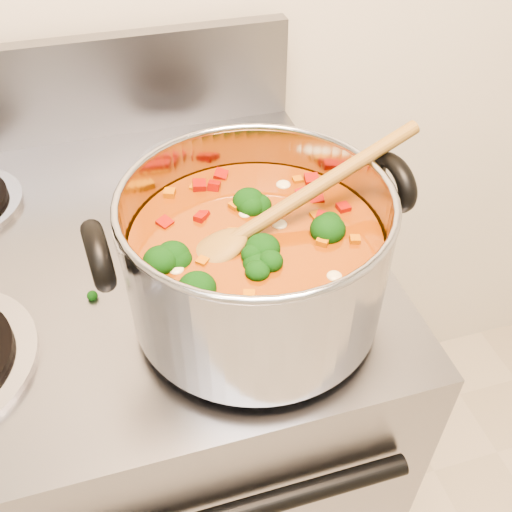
# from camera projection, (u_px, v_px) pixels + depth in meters

# --- Properties ---
(electric_range) EXTENTS (0.72, 0.66, 1.08)m
(electric_range) POSITION_uv_depth(u_px,v_px,m) (137.00, 432.00, 1.05)
(electric_range) COLOR gray
(electric_range) RESTS_ON ground
(stockpot) EXTENTS (0.34, 0.28, 0.17)m
(stockpot) POSITION_uv_depth(u_px,v_px,m) (256.00, 258.00, 0.60)
(stockpot) COLOR #A2A3AA
(stockpot) RESTS_ON electric_range
(wooden_spoon) EXTENTS (0.28, 0.09, 0.10)m
(wooden_spoon) POSITION_uv_depth(u_px,v_px,m) (270.00, 217.00, 0.57)
(wooden_spoon) COLOR brown
(wooden_spoon) RESTS_ON stockpot
(cooktop_crumbs) EXTENTS (0.07, 0.08, 0.01)m
(cooktop_crumbs) POSITION_uv_depth(u_px,v_px,m) (399.00, 344.00, 0.62)
(cooktop_crumbs) COLOR black
(cooktop_crumbs) RESTS_ON electric_range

